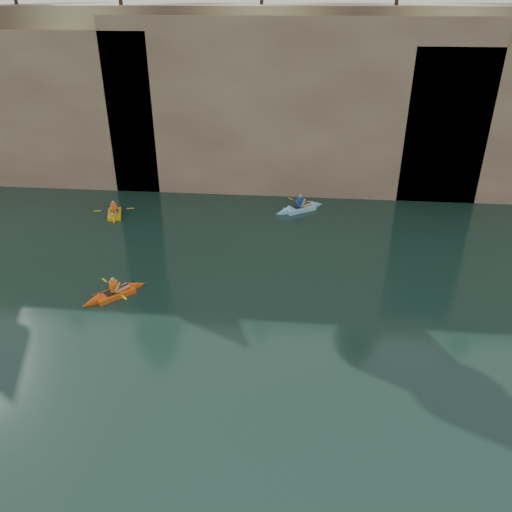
{
  "coord_description": "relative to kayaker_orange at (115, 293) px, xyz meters",
  "views": [
    {
      "loc": [
        2.85,
        -10.31,
        12.01
      ],
      "look_at": [
        1.14,
        6.85,
        3.0
      ],
      "focal_mm": 35.0,
      "sensor_mm": 36.0,
      "label": 1
    }
  ],
  "objects": [
    {
      "name": "cliff_slab_center",
      "position": [
        7.37,
        14.56,
        5.55
      ],
      "size": [
        24.0,
        2.4,
        11.4
      ],
      "primitive_type": "cube",
      "color": "tan",
      "rests_on": "ground"
    },
    {
      "name": "sea_cave_west",
      "position": [
        -12.63,
        13.91,
        1.85
      ],
      "size": [
        4.5,
        1.0,
        4.0
      ],
      "primitive_type": "cube",
      "color": "black",
      "rests_on": "ground"
    },
    {
      "name": "kayaker_orange",
      "position": [
        0.0,
        0.0,
        0.0
      ],
      "size": [
        2.67,
        2.73,
        1.18
      ],
      "rotation": [
        0.0,
        0.0,
        0.8
      ],
      "color": "#ED520F",
      "rests_on": "ground"
    },
    {
      "name": "cliff",
      "position": [
        5.37,
        21.96,
        5.85
      ],
      "size": [
        70.0,
        16.0,
        12.0
      ],
      "primitive_type": "cube",
      "color": "tan",
      "rests_on": "ground"
    },
    {
      "name": "sea_cave_east",
      "position": [
        15.37,
        13.91,
        2.1
      ],
      "size": [
        5.0,
        1.0,
        4.5
      ],
      "primitive_type": "cube",
      "color": "black",
      "rests_on": "ground"
    },
    {
      "name": "sea_cave_center",
      "position": [
        1.37,
        13.91,
        1.45
      ],
      "size": [
        3.5,
        1.0,
        3.2
      ],
      "primitive_type": "cube",
      "color": "black",
      "rests_on": "ground"
    },
    {
      "name": "ground",
      "position": [
        5.37,
        -8.04,
        -0.15
      ],
      "size": [
        160.0,
        160.0,
        0.0
      ],
      "primitive_type": "plane",
      "color": "black",
      "rests_on": "ground"
    },
    {
      "name": "kayaker_yellow",
      "position": [
        -3.25,
        8.99,
        0.01
      ],
      "size": [
        2.3,
        3.04,
        1.21
      ],
      "rotation": [
        0.0,
        0.0,
        -1.26
      ],
      "color": "gold",
      "rests_on": "ground"
    },
    {
      "name": "kayaker_ltblue_mid",
      "position": [
        8.07,
        10.96,
        0.02
      ],
      "size": [
        3.33,
        2.68,
        1.34
      ],
      "rotation": [
        0.0,
        0.0,
        0.61
      ],
      "color": "#8ECCED",
      "rests_on": "ground"
    }
  ]
}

